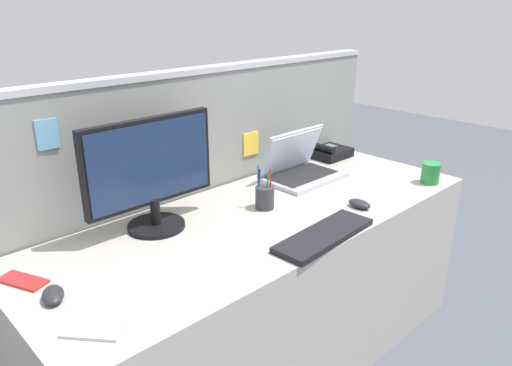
{
  "coord_description": "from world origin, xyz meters",
  "views": [
    {
      "loc": [
        -1.23,
        -1.24,
        1.51
      ],
      "look_at": [
        0.0,
        0.05,
        0.83
      ],
      "focal_mm": 33.99,
      "sensor_mm": 36.0,
      "label": 1
    }
  ],
  "objects_px": {
    "laptop": "(298,166)",
    "computer_mouse_left_hand": "(359,204)",
    "desktop_monitor": "(151,170)",
    "keyboard_main": "(324,235)",
    "desk_phone": "(329,152)",
    "pen_cup": "(265,197)",
    "computer_mouse_right_hand": "(53,295)",
    "coffee_mug": "(431,173)",
    "cell_phone_silver_slab": "(93,330)",
    "cell_phone_red_case": "(23,281)"
  },
  "relations": [
    {
      "from": "desktop_monitor",
      "to": "keyboard_main",
      "type": "distance_m",
      "value": 0.66
    },
    {
      "from": "coffee_mug",
      "to": "pen_cup",
      "type": "bearing_deg",
      "value": 157.01
    },
    {
      "from": "computer_mouse_right_hand",
      "to": "cell_phone_red_case",
      "type": "relative_size",
      "value": 0.65
    },
    {
      "from": "desktop_monitor",
      "to": "desk_phone",
      "type": "height_order",
      "value": "desktop_monitor"
    },
    {
      "from": "desktop_monitor",
      "to": "laptop",
      "type": "xyz_separation_m",
      "value": [
        0.79,
        -0.01,
        -0.17
      ]
    },
    {
      "from": "pen_cup",
      "to": "desk_phone",
      "type": "bearing_deg",
      "value": 18.71
    },
    {
      "from": "cell_phone_silver_slab",
      "to": "cell_phone_red_case",
      "type": "relative_size",
      "value": 0.99
    },
    {
      "from": "desk_phone",
      "to": "keyboard_main",
      "type": "distance_m",
      "value": 0.96
    },
    {
      "from": "desktop_monitor",
      "to": "cell_phone_silver_slab",
      "type": "bearing_deg",
      "value": -137.42
    },
    {
      "from": "desk_phone",
      "to": "coffee_mug",
      "type": "xyz_separation_m",
      "value": [
        0.03,
        -0.57,
        0.02
      ]
    },
    {
      "from": "computer_mouse_left_hand",
      "to": "cell_phone_silver_slab",
      "type": "height_order",
      "value": "computer_mouse_left_hand"
    },
    {
      "from": "computer_mouse_left_hand",
      "to": "pen_cup",
      "type": "relative_size",
      "value": 0.56
    },
    {
      "from": "pen_cup",
      "to": "cell_phone_red_case",
      "type": "xyz_separation_m",
      "value": [
        -0.92,
        0.11,
        -0.04
      ]
    },
    {
      "from": "desk_phone",
      "to": "keyboard_main",
      "type": "height_order",
      "value": "desk_phone"
    },
    {
      "from": "desk_phone",
      "to": "desktop_monitor",
      "type": "bearing_deg",
      "value": -175.59
    },
    {
      "from": "desk_phone",
      "to": "cell_phone_red_case",
      "type": "height_order",
      "value": "desk_phone"
    },
    {
      "from": "keyboard_main",
      "to": "cell_phone_red_case",
      "type": "height_order",
      "value": "keyboard_main"
    },
    {
      "from": "desk_phone",
      "to": "computer_mouse_right_hand",
      "type": "xyz_separation_m",
      "value": [
        -1.62,
        -0.29,
        -0.01
      ]
    },
    {
      "from": "desk_phone",
      "to": "computer_mouse_left_hand",
      "type": "distance_m",
      "value": 0.68
    },
    {
      "from": "desk_phone",
      "to": "cell_phone_silver_slab",
      "type": "height_order",
      "value": "desk_phone"
    },
    {
      "from": "desktop_monitor",
      "to": "coffee_mug",
      "type": "xyz_separation_m",
      "value": [
        1.18,
        -0.48,
        -0.18
      ]
    },
    {
      "from": "laptop",
      "to": "coffee_mug",
      "type": "bearing_deg",
      "value": -50.16
    },
    {
      "from": "cell_phone_silver_slab",
      "to": "pen_cup",
      "type": "bearing_deg",
      "value": -23.89
    },
    {
      "from": "computer_mouse_right_hand",
      "to": "cell_phone_silver_slab",
      "type": "bearing_deg",
      "value": -65.64
    },
    {
      "from": "keyboard_main",
      "to": "pen_cup",
      "type": "distance_m",
      "value": 0.34
    },
    {
      "from": "desktop_monitor",
      "to": "keyboard_main",
      "type": "height_order",
      "value": "desktop_monitor"
    },
    {
      "from": "computer_mouse_right_hand",
      "to": "coffee_mug",
      "type": "height_order",
      "value": "coffee_mug"
    },
    {
      "from": "computer_mouse_right_hand",
      "to": "pen_cup",
      "type": "relative_size",
      "value": 0.56
    },
    {
      "from": "cell_phone_red_case",
      "to": "cell_phone_silver_slab",
      "type": "bearing_deg",
      "value": -106.56
    },
    {
      "from": "cell_phone_silver_slab",
      "to": "cell_phone_red_case",
      "type": "bearing_deg",
      "value": 56.91
    },
    {
      "from": "desktop_monitor",
      "to": "desk_phone",
      "type": "distance_m",
      "value": 1.17
    },
    {
      "from": "laptop",
      "to": "cell_phone_red_case",
      "type": "bearing_deg",
      "value": -178.33
    },
    {
      "from": "desktop_monitor",
      "to": "pen_cup",
      "type": "relative_size",
      "value": 2.86
    },
    {
      "from": "cell_phone_red_case",
      "to": "computer_mouse_left_hand",
      "type": "bearing_deg",
      "value": -40.99
    },
    {
      "from": "desktop_monitor",
      "to": "coffee_mug",
      "type": "distance_m",
      "value": 1.29
    },
    {
      "from": "desk_phone",
      "to": "pen_cup",
      "type": "height_order",
      "value": "pen_cup"
    },
    {
      "from": "pen_cup",
      "to": "keyboard_main",
      "type": "bearing_deg",
      "value": -95.56
    },
    {
      "from": "laptop",
      "to": "desk_phone",
      "type": "bearing_deg",
      "value": 15.58
    },
    {
      "from": "keyboard_main",
      "to": "computer_mouse_right_hand",
      "type": "xyz_separation_m",
      "value": [
        -0.86,
        0.29,
        0.01
      ]
    },
    {
      "from": "laptop",
      "to": "keyboard_main",
      "type": "relative_size",
      "value": 0.84
    },
    {
      "from": "computer_mouse_right_hand",
      "to": "cell_phone_silver_slab",
      "type": "xyz_separation_m",
      "value": [
        0.02,
        -0.21,
        -0.01
      ]
    },
    {
      "from": "laptop",
      "to": "computer_mouse_left_hand",
      "type": "distance_m",
      "value": 0.42
    },
    {
      "from": "computer_mouse_right_hand",
      "to": "coffee_mug",
      "type": "distance_m",
      "value": 1.67
    },
    {
      "from": "computer_mouse_left_hand",
      "to": "computer_mouse_right_hand",
      "type": "bearing_deg",
      "value": 170.48
    },
    {
      "from": "keyboard_main",
      "to": "cell_phone_silver_slab",
      "type": "bearing_deg",
      "value": 171.24
    },
    {
      "from": "pen_cup",
      "to": "cell_phone_red_case",
      "type": "bearing_deg",
      "value": 173.25
    },
    {
      "from": "desktop_monitor",
      "to": "cell_phone_silver_slab",
      "type": "distance_m",
      "value": 0.65
    },
    {
      "from": "pen_cup",
      "to": "coffee_mug",
      "type": "xyz_separation_m",
      "value": [
        0.76,
        -0.32,
        -0.0
      ]
    },
    {
      "from": "computer_mouse_right_hand",
      "to": "computer_mouse_left_hand",
      "type": "height_order",
      "value": "same"
    },
    {
      "from": "laptop",
      "to": "pen_cup",
      "type": "relative_size",
      "value": 2.03
    }
  ]
}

